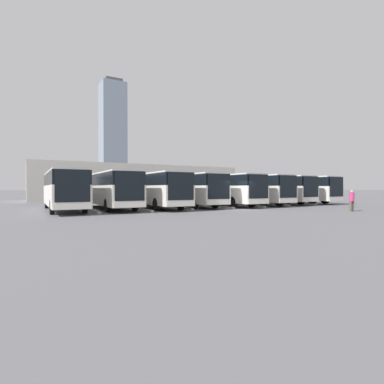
{
  "coord_description": "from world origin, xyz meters",
  "views": [
    {
      "loc": [
        16.42,
        20.68,
        1.87
      ],
      "look_at": [
        1.47,
        -6.05,
        1.48
      ],
      "focal_mm": 28.0,
      "sensor_mm": 36.0,
      "label": 1
    }
  ],
  "objects_px": {
    "bus_0": "(294,189)",
    "pedestrian": "(352,200)",
    "bus_2": "(248,189)",
    "bus_6": "(110,189)",
    "bus_1": "(270,189)",
    "bus_4": "(186,189)",
    "bus_7": "(64,189)",
    "bus_5": "(153,189)",
    "bus_3": "(221,189)"
  },
  "relations": [
    {
      "from": "bus_7",
      "to": "pedestrian",
      "type": "xyz_separation_m",
      "value": [
        -20.19,
        12.38,
        -0.89
      ]
    },
    {
      "from": "bus_4",
      "to": "bus_7",
      "type": "height_order",
      "value": "same"
    },
    {
      "from": "pedestrian",
      "to": "bus_2",
      "type": "bearing_deg",
      "value": -78.54
    },
    {
      "from": "bus_6",
      "to": "pedestrian",
      "type": "height_order",
      "value": "bus_6"
    },
    {
      "from": "bus_1",
      "to": "bus_5",
      "type": "distance_m",
      "value": 15.55
    },
    {
      "from": "bus_1",
      "to": "bus_4",
      "type": "relative_size",
      "value": 1.0
    },
    {
      "from": "bus_0",
      "to": "bus_6",
      "type": "distance_m",
      "value": 23.31
    },
    {
      "from": "bus_7",
      "to": "bus_3",
      "type": "bearing_deg",
      "value": 178.38
    },
    {
      "from": "bus_2",
      "to": "bus_4",
      "type": "xyz_separation_m",
      "value": [
        7.77,
        -0.49,
        0.0
      ]
    },
    {
      "from": "bus_4",
      "to": "pedestrian",
      "type": "xyz_separation_m",
      "value": [
        -8.54,
        12.39,
        -0.89
      ]
    },
    {
      "from": "bus_4",
      "to": "bus_6",
      "type": "height_order",
      "value": "same"
    },
    {
      "from": "bus_7",
      "to": "pedestrian",
      "type": "height_order",
      "value": "bus_7"
    },
    {
      "from": "pedestrian",
      "to": "bus_5",
      "type": "bearing_deg",
      "value": -35.94
    },
    {
      "from": "bus_2",
      "to": "pedestrian",
      "type": "relative_size",
      "value": 7.1
    },
    {
      "from": "bus_0",
      "to": "pedestrian",
      "type": "relative_size",
      "value": 7.1
    },
    {
      "from": "bus_2",
      "to": "bus_4",
      "type": "height_order",
      "value": "same"
    },
    {
      "from": "bus_2",
      "to": "bus_0",
      "type": "bearing_deg",
      "value": -176.88
    },
    {
      "from": "bus_3",
      "to": "bus_6",
      "type": "relative_size",
      "value": 1.0
    },
    {
      "from": "bus_3",
      "to": "bus_4",
      "type": "xyz_separation_m",
      "value": [
        3.88,
        -0.63,
        0.0
      ]
    },
    {
      "from": "bus_0",
      "to": "bus_6",
      "type": "relative_size",
      "value": 1.0
    },
    {
      "from": "bus_2",
      "to": "bus_3",
      "type": "bearing_deg",
      "value": 2.69
    },
    {
      "from": "bus_6",
      "to": "bus_7",
      "type": "xyz_separation_m",
      "value": [
        3.88,
        0.05,
        0.0
      ]
    },
    {
      "from": "bus_6",
      "to": "bus_3",
      "type": "bearing_deg",
      "value": 177.4
    },
    {
      "from": "bus_7",
      "to": "bus_6",
      "type": "bearing_deg",
      "value": -178.68
    },
    {
      "from": "bus_6",
      "to": "bus_7",
      "type": "relative_size",
      "value": 1.0
    },
    {
      "from": "bus_1",
      "to": "bus_3",
      "type": "relative_size",
      "value": 1.0
    },
    {
      "from": "bus_6",
      "to": "bus_0",
      "type": "bearing_deg",
      "value": -179.81
    },
    {
      "from": "bus_4",
      "to": "pedestrian",
      "type": "bearing_deg",
      "value": 125.18
    },
    {
      "from": "bus_0",
      "to": "bus_4",
      "type": "distance_m",
      "value": 15.54
    },
    {
      "from": "bus_6",
      "to": "pedestrian",
      "type": "xyz_separation_m",
      "value": [
        -16.31,
        12.42,
        -0.89
      ]
    },
    {
      "from": "bus_7",
      "to": "bus_5",
      "type": "bearing_deg",
      "value": 176.93
    },
    {
      "from": "bus_3",
      "to": "pedestrian",
      "type": "xyz_separation_m",
      "value": [
        -4.65,
        11.77,
        -0.89
      ]
    },
    {
      "from": "bus_0",
      "to": "pedestrian",
      "type": "height_order",
      "value": "bus_0"
    },
    {
      "from": "bus_4",
      "to": "bus_6",
      "type": "distance_m",
      "value": 7.77
    },
    {
      "from": "bus_5",
      "to": "pedestrian",
      "type": "height_order",
      "value": "bus_5"
    },
    {
      "from": "bus_3",
      "to": "bus_7",
      "type": "relative_size",
      "value": 1.0
    },
    {
      "from": "bus_0",
      "to": "bus_2",
      "type": "bearing_deg",
      "value": 3.12
    },
    {
      "from": "bus_2",
      "to": "bus_6",
      "type": "distance_m",
      "value": 15.55
    },
    {
      "from": "bus_5",
      "to": "bus_6",
      "type": "relative_size",
      "value": 1.0
    },
    {
      "from": "bus_2",
      "to": "bus_4",
      "type": "relative_size",
      "value": 1.0
    },
    {
      "from": "bus_3",
      "to": "pedestrian",
      "type": "height_order",
      "value": "bus_3"
    },
    {
      "from": "bus_2",
      "to": "bus_5",
      "type": "relative_size",
      "value": 1.0
    },
    {
      "from": "bus_1",
      "to": "bus_4",
      "type": "xyz_separation_m",
      "value": [
        11.65,
        0.07,
        0.0
      ]
    },
    {
      "from": "bus_1",
      "to": "bus_7",
      "type": "relative_size",
      "value": 1.0
    },
    {
      "from": "bus_5",
      "to": "bus_3",
      "type": "bearing_deg",
      "value": 179.83
    },
    {
      "from": "bus_2",
      "to": "bus_6",
      "type": "xyz_separation_m",
      "value": [
        15.54,
        -0.52,
        0.0
      ]
    },
    {
      "from": "bus_1",
      "to": "bus_7",
      "type": "bearing_deg",
      "value": 0.84
    },
    {
      "from": "bus_1",
      "to": "bus_6",
      "type": "height_order",
      "value": "same"
    },
    {
      "from": "bus_0",
      "to": "bus_5",
      "type": "xyz_separation_m",
      "value": [
        19.42,
        0.37,
        0.0
      ]
    },
    {
      "from": "bus_1",
      "to": "bus_6",
      "type": "relative_size",
      "value": 1.0
    }
  ]
}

